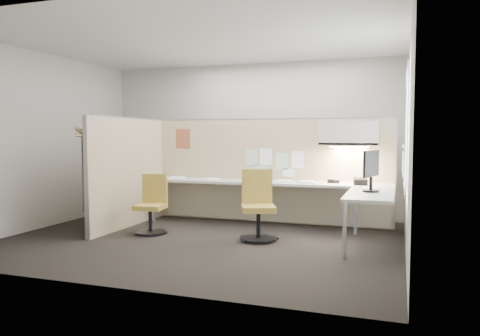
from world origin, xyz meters
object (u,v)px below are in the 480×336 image
at_px(chair_left, 152,206).
at_px(phone, 360,181).
at_px(desk, 284,191).
at_px(chair_right, 258,208).
at_px(monitor, 371,168).

distance_m(chair_left, phone, 3.18).
relative_size(desk, chair_right, 4.07).
bearing_deg(monitor, desk, 76.22).
height_order(chair_right, phone, chair_right).
distance_m(desk, monitor, 1.65).
relative_size(chair_left, monitor, 1.60).
xyz_separation_m(chair_right, phone, (1.33, 0.97, 0.32)).
bearing_deg(phone, desk, 174.81).
height_order(desk, chair_right, chair_right).
height_order(desk, phone, phone).
relative_size(monitor, phone, 2.33).
bearing_deg(chair_left, monitor, -4.15).
height_order(chair_left, phone, chair_left).
distance_m(chair_right, phone, 1.68).
distance_m(chair_right, monitor, 1.65).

